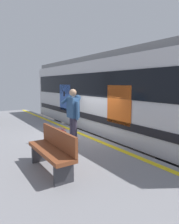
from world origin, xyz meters
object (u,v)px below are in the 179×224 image
(handbag, at_px, (61,135))
(bench, at_px, (53,149))
(passenger, at_px, (73,112))
(train_carriage, at_px, (116,93))

(handbag, distance_m, bench, 2.29)
(bench, bearing_deg, handbag, -29.31)
(handbag, bearing_deg, passenger, -160.18)
(train_carriage, xyz_separation_m, bench, (-3.02, 4.29, -0.94))
(train_carriage, relative_size, bench, 6.94)
(bench, bearing_deg, train_carriage, -54.91)
(passenger, height_order, bench, passenger)
(passenger, distance_m, bench, 2.02)
(handbag, bearing_deg, bench, 150.69)
(train_carriage, bearing_deg, passenger, 117.36)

